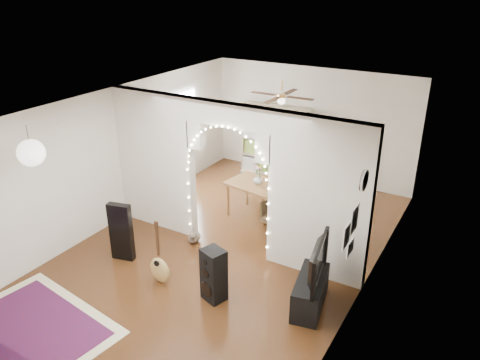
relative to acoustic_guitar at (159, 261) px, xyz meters
The scene contains 25 objects.
floor 1.65m from the acoustic_guitar, 75.82° to the left, with size 7.50×7.50×0.00m, color black.
ceiling 2.79m from the acoustic_guitar, 75.82° to the left, with size 5.00×7.50×0.02m, color white.
wall_back 5.40m from the acoustic_guitar, 85.77° to the left, with size 5.00×0.02×2.70m, color silver.
wall_front 2.42m from the acoustic_guitar, 79.90° to the right, with size 5.00×0.02×2.70m, color silver.
wall_left 2.78m from the acoustic_guitar, 143.67° to the left, with size 0.02×7.50×2.70m, color silver.
wall_right 3.41m from the acoustic_guitar, 28.20° to the left, with size 0.02×7.50×2.70m, color silver.
divider_wall 1.89m from the acoustic_guitar, 75.82° to the left, with size 5.00×0.20×2.70m.
fairy_lights 1.86m from the acoustic_guitar, 74.58° to the left, with size 1.64×0.04×1.60m, color #FFEABF, non-canonical shape.
window 4.09m from the acoustic_guitar, 121.81° to the left, with size 0.04×1.20×1.40m, color white.
wall_clock 3.46m from the acoustic_guitar, 18.31° to the left, with size 0.31×0.31×0.03m, color white.
picture_frames 3.12m from the acoustic_guitar, 10.85° to the left, with size 0.02×0.50×0.70m, color white, non-canonical shape.
paper_lantern 2.52m from the acoustic_guitar, 150.61° to the right, with size 0.40×0.40×0.40m, color white.
ceiling_fan 4.09m from the acoustic_guitar, 83.70° to the left, with size 1.10×1.10×0.30m, color #BF8C3F, non-canonical shape.
area_rug 2.09m from the acoustic_guitar, 115.65° to the right, with size 2.32×1.75×0.02m, color maroon.
guitar_case 1.05m from the acoustic_guitar, 167.09° to the left, with size 0.41×0.14×1.06m, color black.
acoustic_guitar is the anchor object (origin of this frame).
tabby_cat 1.34m from the acoustic_guitar, 100.59° to the left, with size 0.29×0.45×0.30m.
floor_speaker 0.99m from the acoustic_guitar, ahead, with size 0.41×0.38×0.87m.
media_console 2.43m from the acoustic_guitar, 16.02° to the left, with size 0.40×1.00×0.50m, color black.
tv 2.46m from the acoustic_guitar, 16.02° to the left, with size 1.07×0.14×0.62m, color black.
bookcase 5.09m from the acoustic_guitar, 94.84° to the left, with size 1.70×0.43×1.74m, color #C2AB8D.
dining_table 2.80m from the acoustic_guitar, 83.89° to the left, with size 1.32×0.99×0.76m.
flower_vase 2.82m from the acoustic_guitar, 83.89° to the left, with size 0.18×0.18×0.19m, color white.
dining_chair_left 2.84m from the acoustic_guitar, 72.79° to the left, with size 0.55×0.57×0.52m, color brown.
dining_chair_right 3.32m from the acoustic_guitar, 70.28° to the left, with size 0.53×0.55×0.50m, color brown.
Camera 1 is at (3.91, -6.37, 4.62)m, focal length 35.00 mm.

